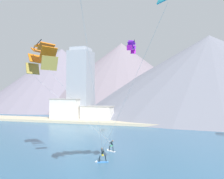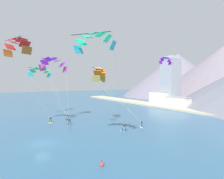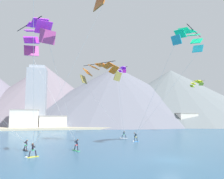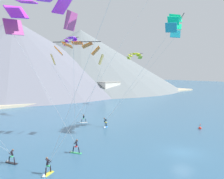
{
  "view_description": "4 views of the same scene",
  "coord_description": "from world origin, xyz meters",
  "px_view_note": "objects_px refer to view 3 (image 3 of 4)",
  "views": [
    {
      "loc": [
        12.5,
        -12.13,
        8.52
      ],
      "look_at": [
        2.29,
        19.07,
        9.12
      ],
      "focal_mm": 40.0,
      "sensor_mm": 36.0,
      "label": 1
    },
    {
      "loc": [
        33.27,
        -5.93,
        11.02
      ],
      "look_at": [
        -1.98,
        16.28,
        9.45
      ],
      "focal_mm": 28.0,
      "sensor_mm": 36.0,
      "label": 2
    },
    {
      "loc": [
        -12.27,
        -24.48,
        5.4
      ],
      "look_at": [
        -3.88,
        13.91,
        9.82
      ],
      "focal_mm": 35.0,
      "sensor_mm": 36.0,
      "label": 3
    },
    {
      "loc": [
        -27.27,
        -17.29,
        10.42
      ],
      "look_at": [
        0.91,
        14.69,
        7.12
      ],
      "focal_mm": 40.0,
      "sensor_mm": 36.0,
      "label": 4
    }
  ],
  "objects_px": {
    "parafoil_kite_far_left": "(101,71)",
    "parafoil_kite_distant_low_drift": "(197,83)",
    "kitesurfer_far_left": "(123,136)",
    "parafoil_kite_far_right": "(189,38)",
    "kitesurfer_far_right": "(135,139)",
    "kitesurfer_near_lead": "(25,147)",
    "parafoil_kite_mid_center": "(37,34)",
    "kitesurfer_near_trail": "(31,153)",
    "kitesurfer_mid_center": "(76,147)",
    "parafoil_kite_distant_high_outer": "(122,70)"
  },
  "relations": [
    {
      "from": "parafoil_kite_far_left",
      "to": "kitesurfer_mid_center",
      "type": "bearing_deg",
      "value": -126.71
    },
    {
      "from": "kitesurfer_far_right",
      "to": "parafoil_kite_far_right",
      "type": "xyz_separation_m",
      "value": [
        6.05,
        -10.4,
        17.33
      ]
    },
    {
      "from": "kitesurfer_far_right",
      "to": "parafoil_kite_far_left",
      "type": "height_order",
      "value": "parafoil_kite_far_left"
    },
    {
      "from": "kitesurfer_near_lead",
      "to": "parafoil_kite_mid_center",
      "type": "xyz_separation_m",
      "value": [
        1.57,
        -4.49,
        15.98
      ]
    },
    {
      "from": "kitesurfer_mid_center",
      "to": "parafoil_kite_far_right",
      "type": "height_order",
      "value": "parafoil_kite_far_right"
    },
    {
      "from": "parafoil_kite_distant_high_outer",
      "to": "parafoil_kite_distant_low_drift",
      "type": "relative_size",
      "value": 0.81
    },
    {
      "from": "kitesurfer_near_trail",
      "to": "parafoil_kite_mid_center",
      "type": "bearing_deg",
      "value": 91.52
    },
    {
      "from": "kitesurfer_near_trail",
      "to": "kitesurfer_mid_center",
      "type": "distance_m",
      "value": 6.86
    },
    {
      "from": "kitesurfer_near_lead",
      "to": "kitesurfer_far_left",
      "type": "relative_size",
      "value": 1.02
    },
    {
      "from": "parafoil_kite_far_right",
      "to": "parafoil_kite_mid_center",
      "type": "bearing_deg",
      "value": -178.63
    },
    {
      "from": "kitesurfer_near_lead",
      "to": "parafoil_kite_far_left",
      "type": "bearing_deg",
      "value": 20.09
    },
    {
      "from": "parafoil_kite_distant_high_outer",
      "to": "parafoil_kite_distant_low_drift",
      "type": "height_order",
      "value": "parafoil_kite_distant_high_outer"
    },
    {
      "from": "parafoil_kite_far_right",
      "to": "parafoil_kite_distant_low_drift",
      "type": "distance_m",
      "value": 33.5
    },
    {
      "from": "kitesurfer_near_lead",
      "to": "parafoil_kite_far_right",
      "type": "relative_size",
      "value": 0.1
    },
    {
      "from": "kitesurfer_near_trail",
      "to": "parafoil_kite_far_left",
      "type": "relative_size",
      "value": 0.14
    },
    {
      "from": "kitesurfer_near_trail",
      "to": "kitesurfer_far_right",
      "type": "relative_size",
      "value": 1.01
    },
    {
      "from": "kitesurfer_far_left",
      "to": "parafoil_kite_far_left",
      "type": "relative_size",
      "value": 0.13
    },
    {
      "from": "kitesurfer_far_left",
      "to": "parafoil_kite_far_left",
      "type": "bearing_deg",
      "value": -128.5
    },
    {
      "from": "kitesurfer_mid_center",
      "to": "kitesurfer_far_right",
      "type": "bearing_deg",
      "value": 34.91
    },
    {
      "from": "parafoil_kite_far_right",
      "to": "kitesurfer_mid_center",
      "type": "bearing_deg",
      "value": 173.42
    },
    {
      "from": "kitesurfer_far_right",
      "to": "parafoil_kite_distant_low_drift",
      "type": "distance_m",
      "value": 33.59
    },
    {
      "from": "kitesurfer_near_lead",
      "to": "kitesurfer_near_trail",
      "type": "relative_size",
      "value": 0.96
    },
    {
      "from": "kitesurfer_mid_center",
      "to": "parafoil_kite_mid_center",
      "type": "height_order",
      "value": "parafoil_kite_mid_center"
    },
    {
      "from": "kitesurfer_mid_center",
      "to": "parafoil_kite_distant_low_drift",
      "type": "distance_m",
      "value": 47.17
    },
    {
      "from": "kitesurfer_far_right",
      "to": "parafoil_kite_far_left",
      "type": "bearing_deg",
      "value": -163.98
    },
    {
      "from": "parafoil_kite_far_right",
      "to": "parafoil_kite_distant_low_drift",
      "type": "xyz_separation_m",
      "value": [
        19.31,
        27.2,
        -3.09
      ]
    },
    {
      "from": "parafoil_kite_far_left",
      "to": "parafoil_kite_distant_low_drift",
      "type": "height_order",
      "value": "parafoil_kite_distant_low_drift"
    },
    {
      "from": "kitesurfer_near_lead",
      "to": "kitesurfer_far_left",
      "type": "bearing_deg",
      "value": 34.2
    },
    {
      "from": "parafoil_kite_far_left",
      "to": "kitesurfer_far_left",
      "type": "bearing_deg",
      "value": 51.5
    },
    {
      "from": "kitesurfer_near_lead",
      "to": "parafoil_kite_distant_low_drift",
      "type": "distance_m",
      "value": 52.33
    },
    {
      "from": "kitesurfer_far_right",
      "to": "parafoil_kite_far_left",
      "type": "distance_m",
      "value": 14.9
    },
    {
      "from": "parafoil_kite_far_right",
      "to": "parafoil_kite_far_left",
      "type": "bearing_deg",
      "value": 148.07
    },
    {
      "from": "kitesurfer_far_right",
      "to": "parafoil_kite_distant_low_drift",
      "type": "height_order",
      "value": "parafoil_kite_distant_low_drift"
    },
    {
      "from": "kitesurfer_near_trail",
      "to": "parafoil_kite_far_left",
      "type": "distance_m",
      "value": 19.31
    },
    {
      "from": "kitesurfer_near_trail",
      "to": "kitesurfer_far_right",
      "type": "distance_m",
      "value": 21.4
    },
    {
      "from": "kitesurfer_near_lead",
      "to": "parafoil_kite_distant_high_outer",
      "type": "distance_m",
      "value": 32.44
    },
    {
      "from": "kitesurfer_near_lead",
      "to": "parafoil_kite_far_left",
      "type": "relative_size",
      "value": 0.13
    },
    {
      "from": "kitesurfer_far_right",
      "to": "kitesurfer_near_lead",
      "type": "bearing_deg",
      "value": -161.42
    },
    {
      "from": "kitesurfer_far_right",
      "to": "parafoil_kite_far_left",
      "type": "relative_size",
      "value": 0.13
    },
    {
      "from": "kitesurfer_near_trail",
      "to": "kitesurfer_mid_center",
      "type": "height_order",
      "value": "kitesurfer_near_trail"
    },
    {
      "from": "kitesurfer_far_right",
      "to": "parafoil_kite_distant_low_drift",
      "type": "relative_size",
      "value": 0.33
    },
    {
      "from": "parafoil_kite_mid_center",
      "to": "parafoil_kite_distant_low_drift",
      "type": "distance_m",
      "value": 51.25
    },
    {
      "from": "kitesurfer_far_right",
      "to": "parafoil_kite_far_right",
      "type": "relative_size",
      "value": 0.1
    },
    {
      "from": "kitesurfer_near_lead",
      "to": "parafoil_kite_distant_low_drift",
      "type": "xyz_separation_m",
      "value": [
        44.62,
        23.28,
        14.35
      ]
    },
    {
      "from": "kitesurfer_near_lead",
      "to": "kitesurfer_far_right",
      "type": "bearing_deg",
      "value": 18.58
    },
    {
      "from": "parafoil_kite_distant_low_drift",
      "to": "kitesurfer_far_left",
      "type": "bearing_deg",
      "value": -157.7
    },
    {
      "from": "kitesurfer_far_left",
      "to": "kitesurfer_far_right",
      "type": "height_order",
      "value": "kitesurfer_far_right"
    },
    {
      "from": "kitesurfer_far_left",
      "to": "kitesurfer_far_right",
      "type": "bearing_deg",
      "value": -82.72
    },
    {
      "from": "parafoil_kite_far_right",
      "to": "kitesurfer_near_trail",
      "type": "bearing_deg",
      "value": -175.89
    },
    {
      "from": "kitesurfer_far_left",
      "to": "parafoil_kite_mid_center",
      "type": "xyz_separation_m",
      "value": [
        -16.91,
        -17.05,
        15.95
      ]
    }
  ]
}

